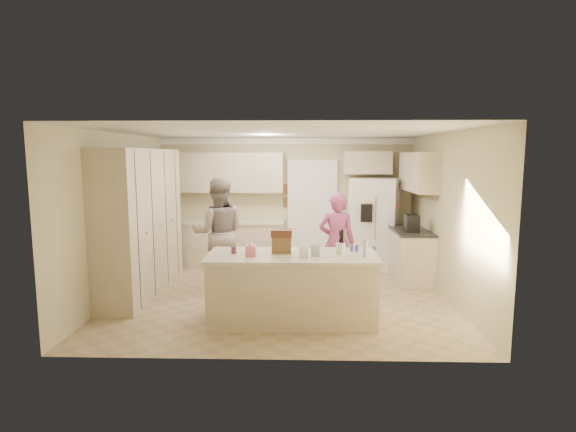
{
  "coord_description": "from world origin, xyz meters",
  "views": [
    {
      "loc": [
        0.31,
        -7.0,
        2.24
      ],
      "look_at": [
        0.1,
        0.35,
        1.25
      ],
      "focal_mm": 28.0,
      "sensor_mm": 36.0,
      "label": 1
    }
  ],
  "objects_px": {
    "teen_boy": "(218,233)",
    "teen_girl": "(337,242)",
    "island_base": "(292,289)",
    "dollhouse_body": "(282,245)",
    "utensil_crock": "(341,248)",
    "refrigerator": "(375,223)",
    "coffee_maker": "(412,223)",
    "tissue_box": "(251,251)"
  },
  "relations": [
    {
      "from": "coffee_maker",
      "to": "teen_boy",
      "type": "relative_size",
      "value": 0.16
    },
    {
      "from": "refrigerator",
      "to": "island_base",
      "type": "distance_m",
      "value": 3.44
    },
    {
      "from": "dollhouse_body",
      "to": "utensil_crock",
      "type": "bearing_deg",
      "value": -3.58
    },
    {
      "from": "refrigerator",
      "to": "coffee_maker",
      "type": "distance_m",
      "value": 1.22
    },
    {
      "from": "teen_girl",
      "to": "island_base",
      "type": "bearing_deg",
      "value": 66.94
    },
    {
      "from": "island_base",
      "to": "teen_boy",
      "type": "xyz_separation_m",
      "value": [
        -1.29,
        1.59,
        0.5
      ]
    },
    {
      "from": "island_base",
      "to": "dollhouse_body",
      "type": "xyz_separation_m",
      "value": [
        -0.15,
        0.1,
        0.6
      ]
    },
    {
      "from": "refrigerator",
      "to": "teen_boy",
      "type": "height_order",
      "value": "teen_boy"
    },
    {
      "from": "coffee_maker",
      "to": "dollhouse_body",
      "type": "relative_size",
      "value": 1.15
    },
    {
      "from": "utensil_crock",
      "to": "refrigerator",
      "type": "bearing_deg",
      "value": 72.42
    },
    {
      "from": "island_base",
      "to": "coffee_maker",
      "type": "bearing_deg",
      "value": 42.83
    },
    {
      "from": "teen_boy",
      "to": "refrigerator",
      "type": "bearing_deg",
      "value": -161.96
    },
    {
      "from": "dollhouse_body",
      "to": "teen_girl",
      "type": "distance_m",
      "value": 1.58
    },
    {
      "from": "island_base",
      "to": "tissue_box",
      "type": "distance_m",
      "value": 0.79
    },
    {
      "from": "refrigerator",
      "to": "teen_girl",
      "type": "height_order",
      "value": "refrigerator"
    },
    {
      "from": "refrigerator",
      "to": "coffee_maker",
      "type": "relative_size",
      "value": 6.0
    },
    {
      "from": "refrigerator",
      "to": "tissue_box",
      "type": "height_order",
      "value": "refrigerator"
    },
    {
      "from": "tissue_box",
      "to": "refrigerator",
      "type": "bearing_deg",
      "value": 55.54
    },
    {
      "from": "utensil_crock",
      "to": "teen_girl",
      "type": "bearing_deg",
      "value": 87.61
    },
    {
      "from": "dollhouse_body",
      "to": "tissue_box",
      "type": "bearing_deg",
      "value": -153.43
    },
    {
      "from": "coffee_maker",
      "to": "refrigerator",
      "type": "bearing_deg",
      "value": 112.3
    },
    {
      "from": "utensil_crock",
      "to": "dollhouse_body",
      "type": "height_order",
      "value": "dollhouse_body"
    },
    {
      "from": "dollhouse_body",
      "to": "teen_girl",
      "type": "bearing_deg",
      "value": 56.76
    },
    {
      "from": "utensil_crock",
      "to": "dollhouse_body",
      "type": "distance_m",
      "value": 0.8
    },
    {
      "from": "coffee_maker",
      "to": "teen_boy",
      "type": "distance_m",
      "value": 3.36
    },
    {
      "from": "refrigerator",
      "to": "utensil_crock",
      "type": "height_order",
      "value": "refrigerator"
    },
    {
      "from": "coffee_maker",
      "to": "teen_boy",
      "type": "height_order",
      "value": "teen_boy"
    },
    {
      "from": "island_base",
      "to": "dollhouse_body",
      "type": "bearing_deg",
      "value": 146.31
    },
    {
      "from": "refrigerator",
      "to": "tissue_box",
      "type": "relative_size",
      "value": 12.86
    },
    {
      "from": "dollhouse_body",
      "to": "teen_boy",
      "type": "xyz_separation_m",
      "value": [
        -1.14,
        1.49,
        -0.1
      ]
    },
    {
      "from": "dollhouse_body",
      "to": "teen_boy",
      "type": "height_order",
      "value": "teen_boy"
    },
    {
      "from": "refrigerator",
      "to": "utensil_crock",
      "type": "xyz_separation_m",
      "value": [
        -0.94,
        -2.97,
        0.1
      ]
    },
    {
      "from": "refrigerator",
      "to": "island_base",
      "type": "xyz_separation_m",
      "value": [
        -1.59,
        -3.02,
        -0.46
      ]
    },
    {
      "from": "utensil_crock",
      "to": "dollhouse_body",
      "type": "relative_size",
      "value": 0.58
    },
    {
      "from": "coffee_maker",
      "to": "teen_girl",
      "type": "height_order",
      "value": "teen_girl"
    },
    {
      "from": "coffee_maker",
      "to": "teen_boy",
      "type": "bearing_deg",
      "value": -174.71
    },
    {
      "from": "teen_boy",
      "to": "teen_girl",
      "type": "distance_m",
      "value": 2.01
    },
    {
      "from": "coffee_maker",
      "to": "teen_girl",
      "type": "distance_m",
      "value": 1.45
    },
    {
      "from": "teen_girl",
      "to": "utensil_crock",
      "type": "bearing_deg",
      "value": 91.21
    },
    {
      "from": "coffee_maker",
      "to": "teen_girl",
      "type": "bearing_deg",
      "value": -159.86
    },
    {
      "from": "tissue_box",
      "to": "teen_boy",
      "type": "distance_m",
      "value": 1.85
    },
    {
      "from": "utensil_crock",
      "to": "teen_girl",
      "type": "height_order",
      "value": "teen_girl"
    }
  ]
}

